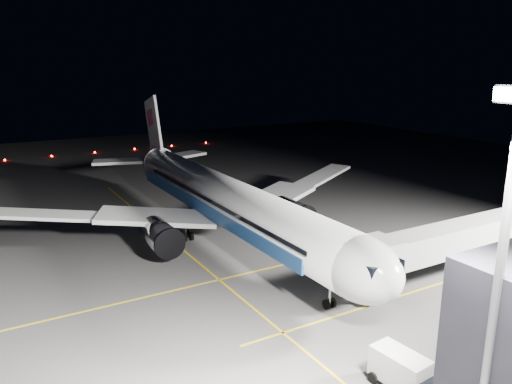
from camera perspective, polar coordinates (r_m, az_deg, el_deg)
The scene contains 13 objects.
ground at distance 62.88m, azimuth -3.32°, elevation -5.57°, with size 200.00×200.00×0.00m, color #4C4C4F.
guide_line_main at distance 54.75m, azimuth 1.47°, elevation -8.69°, with size 0.25×80.00×0.01m, color gold.
guide_line_cross at distance 60.60m, azimuth -8.42°, elevation -6.49°, with size 70.00×0.25×0.01m, color gold.
guide_line_side at distance 52.37m, azimuth 18.18°, elevation -10.58°, with size 0.25×40.00×0.01m, color gold.
airliner at distance 62.22m, azimuth -3.84°, elevation -0.80°, with size 61.48×54.22×16.64m.
jet_bridge at distance 56.72m, azimuth 24.02°, elevation -4.22°, with size 3.60×34.40×6.30m.
floodlight_mast_south at distance 25.81m, azimuth 26.08°, elevation -7.98°, with size 2.40×0.67×20.70m.
taxiway_lights at distance 129.35m, azimuth -17.94°, elevation 4.33°, with size 0.44×60.44×0.44m.
service_truck at distance 37.03m, azimuth 16.73°, elevation -19.20°, with size 5.32×2.67×2.63m.
baggage_tug at distance 71.42m, azimuth 1.97°, elevation -2.47°, with size 2.53×2.26×1.54m.
safety_cone_a at distance 63.16m, azimuth 0.64°, elevation -5.16°, with size 0.40×0.40×0.60m, color #DD5C09.
safety_cone_b at distance 64.56m, azimuth 1.98°, elevation -4.76°, with size 0.35×0.35×0.53m, color #DD5C09.
safety_cone_c at distance 70.29m, azimuth 5.40°, elevation -3.15°, with size 0.41×0.41×0.62m, color #DD5C09.
Camera 1 is at (52.81, -26.42, 21.61)m, focal length 35.00 mm.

